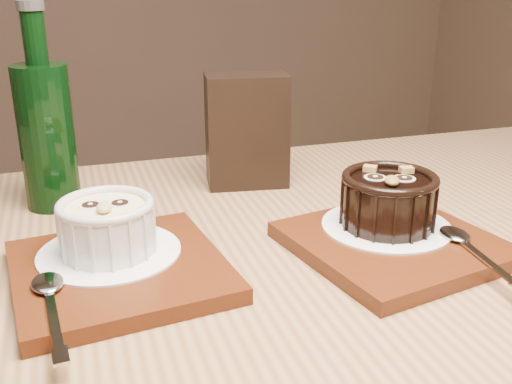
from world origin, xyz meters
TOP-DOWN VIEW (x-y plane):
  - table at (0.09, -0.04)m, footprint 1.21×0.81m
  - tray_left at (-0.03, 0.02)m, footprint 0.20×0.20m
  - doily_left at (-0.03, 0.04)m, footprint 0.13×0.13m
  - ramekin_white at (-0.03, 0.04)m, footprint 0.09×0.09m
  - spoon_left at (-0.09, -0.04)m, footprint 0.04×0.14m
  - tray_right at (0.23, -0.01)m, footprint 0.21×0.21m
  - doily_right at (0.24, 0.01)m, footprint 0.13×0.13m
  - ramekin_dark at (0.24, 0.01)m, footprint 0.10×0.10m
  - spoon_right at (0.28, -0.07)m, footprint 0.04×0.14m
  - condiment_stand at (0.16, 0.22)m, footprint 0.11×0.08m
  - green_bottle at (-0.08, 0.22)m, footprint 0.06×0.06m

SIDE VIEW (x-z plane):
  - table at x=0.09m, z-range 0.28..1.03m
  - tray_left at x=-0.03m, z-range 0.75..0.76m
  - tray_right at x=0.23m, z-range 0.75..0.76m
  - doily_left at x=-0.03m, z-range 0.77..0.77m
  - doily_right at x=0.24m, z-range 0.77..0.77m
  - spoon_left at x=-0.09m, z-range 0.77..0.77m
  - spoon_right at x=0.28m, z-range 0.77..0.77m
  - ramekin_white at x=-0.03m, z-range 0.77..0.82m
  - ramekin_dark at x=0.24m, z-range 0.77..0.82m
  - condiment_stand at x=0.16m, z-range 0.75..0.89m
  - green_bottle at x=-0.08m, z-range 0.72..0.95m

